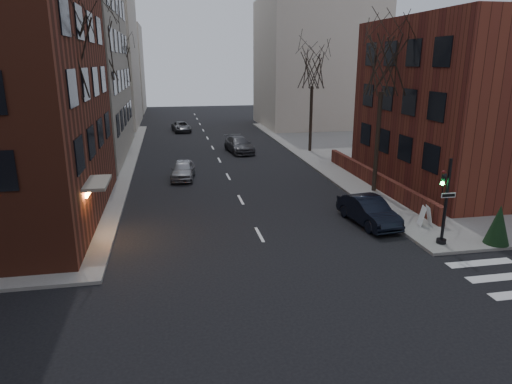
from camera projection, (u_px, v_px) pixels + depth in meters
building_right_brick at (480, 104)px, 30.63m from camera, size 12.00×14.00×11.00m
low_wall_right at (375, 179)px, 30.68m from camera, size 0.35×16.00×1.00m
building_distant_la at (79, 55)px, 57.99m from camera, size 14.00×16.00×18.00m
building_distant_ra at (316, 63)px, 58.94m from camera, size 14.00×14.00×16.00m
building_distant_lb at (111, 69)px, 74.96m from camera, size 10.00×12.00×14.00m
traffic_signal at (444, 207)px, 20.64m from camera, size 0.76×0.44×4.00m
tree_left_a at (60, 57)px, 20.55m from camera, size 4.18×4.18×10.26m
tree_left_b at (97, 52)px, 31.75m from camera, size 4.40×4.40×10.80m
tree_left_c at (118, 64)px, 45.22m from camera, size 3.96×3.96×9.72m
tree_right_a at (383, 65)px, 27.61m from camera, size 3.96×3.96×9.72m
tree_right_b at (312, 69)px, 40.95m from camera, size 3.74×3.74×9.18m
streetlamp_near at (105, 126)px, 29.38m from camera, size 0.36×0.36×6.28m
streetlamp_far at (129, 101)px, 48.26m from camera, size 0.36×0.36×6.28m
parked_sedan at (368, 211)px, 23.90m from camera, size 2.05×4.53×1.44m
car_lane_silver at (183, 170)px, 33.17m from camera, size 2.06×4.10×1.34m
car_lane_gray at (239, 145)px, 42.80m from camera, size 2.63×5.14×1.43m
car_lane_far at (181, 127)px, 55.38m from camera, size 2.48×4.47×1.18m
sandwich_board at (425, 216)px, 23.36m from camera, size 0.57×0.71×1.01m
evergreen_shrub at (498, 224)px, 20.86m from camera, size 1.40×1.40×1.85m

